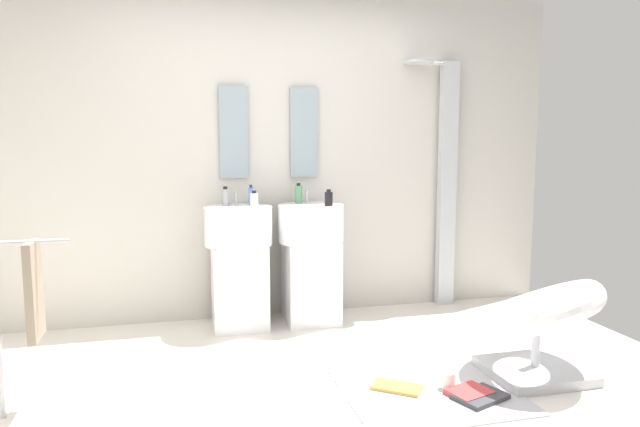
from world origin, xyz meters
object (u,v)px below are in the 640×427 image
at_px(lounge_chair, 537,319).
at_px(towel_rack, 28,295).
at_px(pedestal_sink_left, 239,261).
at_px(soap_bottle_white, 254,200).
at_px(soap_bottle_black, 329,198).
at_px(soap_bottle_grey, 225,197).
at_px(magazine_red, 469,393).
at_px(soap_bottle_blue, 251,196).
at_px(magazine_charcoal, 480,397).
at_px(coffee_mug, 449,380).
at_px(magazine_ochre, 397,387).
at_px(soap_bottle_green, 299,194).
at_px(pedestal_sink_right, 311,258).
at_px(shower_column, 445,179).

relative_size(lounge_chair, towel_rack, 1.15).
bearing_deg(pedestal_sink_left, soap_bottle_white, -52.34).
relative_size(soap_bottle_black, soap_bottle_grey, 0.86).
distance_m(magazine_red, soap_bottle_black, 1.75).
bearing_deg(lounge_chair, soap_bottle_grey, 139.75).
bearing_deg(soap_bottle_white, soap_bottle_blue, 89.56).
distance_m(pedestal_sink_left, magazine_charcoal, 1.98).
height_order(towel_rack, coffee_mug, towel_rack).
height_order(magazine_red, magazine_ochre, magazine_red).
distance_m(magazine_ochre, soap_bottle_white, 1.66).
height_order(soap_bottle_white, soap_bottle_blue, soap_bottle_blue).
height_order(magazine_red, coffee_mug, coffee_mug).
distance_m(magazine_red, magazine_ochre, 0.40).
distance_m(soap_bottle_blue, soap_bottle_green, 0.39).
bearing_deg(towel_rack, pedestal_sink_right, 33.48).
height_order(pedestal_sink_right, magazine_red, pedestal_sink_right).
relative_size(soap_bottle_black, soap_bottle_green, 0.79).
xyz_separation_m(magazine_ochre, soap_bottle_white, (-0.63, 1.20, 0.95)).
distance_m(pedestal_sink_right, shower_column, 1.35).
bearing_deg(coffee_mug, soap_bottle_black, 105.23).
xyz_separation_m(towel_rack, magazine_ochre, (1.91, -0.19, -0.61)).
height_order(shower_column, soap_bottle_blue, shower_column).
distance_m(soap_bottle_white, soap_bottle_grey, 0.30).
bearing_deg(magazine_ochre, lounge_chair, 36.57).
relative_size(soap_bottle_white, soap_bottle_blue, 0.83).
bearing_deg(soap_bottle_white, pedestal_sink_left, 127.66).
bearing_deg(soap_bottle_white, magazine_ochre, -62.11).
xyz_separation_m(magazine_charcoal, coffee_mug, (-0.11, 0.16, 0.04)).
bearing_deg(soap_bottle_black, magazine_ochre, -86.71).
bearing_deg(magazine_charcoal, soap_bottle_black, 86.90).
height_order(lounge_chair, soap_bottle_green, soap_bottle_green).
height_order(shower_column, magazine_charcoal, shower_column).
distance_m(pedestal_sink_left, magazine_ochre, 1.60).
bearing_deg(soap_bottle_green, shower_column, 2.38).
distance_m(soap_bottle_green, soap_bottle_grey, 0.57).
relative_size(lounge_chair, soap_bottle_black, 8.76).
height_order(magazine_ochre, soap_bottle_white, soap_bottle_white).
relative_size(shower_column, soap_bottle_green, 12.99).
distance_m(coffee_mug, soap_bottle_grey, 2.08).
distance_m(towel_rack, magazine_charcoal, 2.41).
bearing_deg(shower_column, soap_bottle_blue, -176.08).
bearing_deg(soap_bottle_blue, soap_bottle_white, -90.44).
height_order(soap_bottle_white, soap_bottle_black, soap_bottle_white).
bearing_deg(pedestal_sink_right, soap_bottle_black, -42.09).
height_order(pedestal_sink_left, lounge_chair, pedestal_sink_left).
bearing_deg(pedestal_sink_left, lounge_chair, -39.66).
relative_size(shower_column, soap_bottle_blue, 13.12).
bearing_deg(soap_bottle_green, pedestal_sink_left, -164.72).
xyz_separation_m(soap_bottle_white, soap_bottle_green, (0.38, 0.27, 0.01)).
xyz_separation_m(towel_rack, soap_bottle_grey, (1.09, 1.24, 0.35)).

